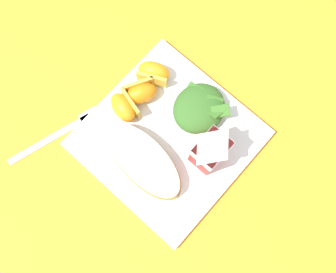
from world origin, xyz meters
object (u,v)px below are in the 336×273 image
green_salad_pile (199,108)px  orange_wedge_front (154,73)px  cheesy_pizza_bread (143,160)px  white_plate (168,139)px  orange_wedge_rear (124,107)px  milk_carton (211,150)px  metal_fork (62,132)px  orange_wedge_middle (141,93)px

green_salad_pile → orange_wedge_front: 0.11m
cheesy_pizza_bread → green_salad_pile: green_salad_pile is taller
white_plate → orange_wedge_rear: 0.10m
white_plate → orange_wedge_front: 0.13m
white_plate → milk_carton: size_ratio=2.55×
cheesy_pizza_bread → orange_wedge_front: orange_wedge_front is taller
green_salad_pile → white_plate: bearing=-6.6°
cheesy_pizza_bread → orange_wedge_rear: (-0.05, -0.09, 0.00)m
cheesy_pizza_bread → orange_wedge_rear: 0.10m
orange_wedge_front → white_plate: bearing=54.4°
white_plate → orange_wedge_front: bearing=-125.6°
white_plate → green_salad_pile: green_salad_pile is taller
metal_fork → milk_carton: bearing=121.6°
orange_wedge_front → orange_wedge_rear: same height
cheesy_pizza_bread → milk_carton: size_ratio=1.61×
white_plate → orange_wedge_front: size_ratio=4.01×
orange_wedge_rear → white_plate: bearing=98.5°
orange_wedge_front → orange_wedge_middle: (0.04, 0.01, 0.00)m
white_plate → orange_wedge_rear: orange_wedge_rear is taller
white_plate → cheesy_pizza_bread: 0.07m
white_plate → orange_wedge_front: orange_wedge_front is taller
orange_wedge_rear → milk_carton: bearing=101.8°
metal_fork → white_plate: bearing=127.8°
metal_fork → orange_wedge_rear: bearing=149.5°
white_plate → milk_carton: milk_carton is taller
orange_wedge_rear → cheesy_pizza_bread: bearing=62.3°
milk_carton → orange_wedge_rear: size_ratio=1.64×
orange_wedge_front → metal_fork: 0.21m
green_salad_pile → milk_carton: size_ratio=0.91×
milk_carton → orange_wedge_rear: (0.04, -0.17, -0.04)m
milk_carton → white_plate: bearing=-74.3°
cheesy_pizza_bread → orange_wedge_front: 0.16m
white_plate → orange_wedge_rear: size_ratio=4.17×
orange_wedge_rear → orange_wedge_middle: bearing=174.0°
orange_wedge_rear → metal_fork: size_ratio=0.36×
milk_carton → orange_wedge_middle: 0.17m
cheesy_pizza_bread → orange_wedge_rear: bearing=-117.7°
green_salad_pile → milk_carton: milk_carton is taller
orange_wedge_front → orange_wedge_rear: (0.09, 0.00, 0.00)m
cheesy_pizza_bread → orange_wedge_front: (-0.13, -0.10, 0.00)m
milk_carton → orange_wedge_middle: (-0.01, -0.17, -0.04)m
cheesy_pizza_bread → orange_wedge_middle: 0.12m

